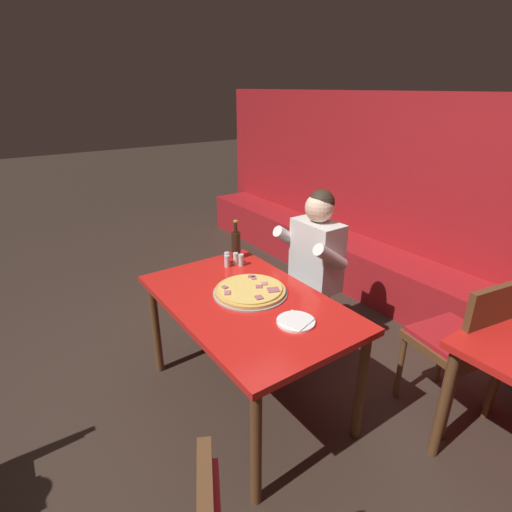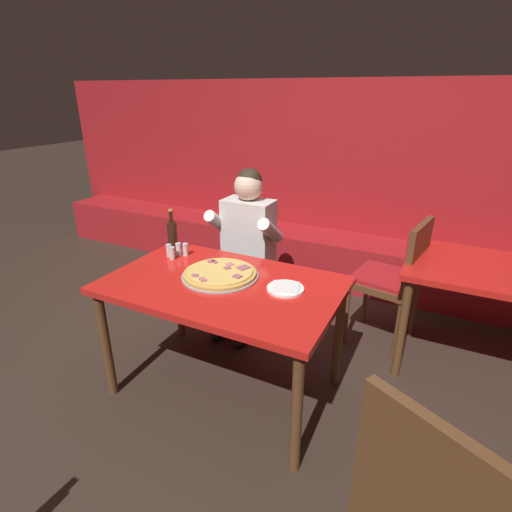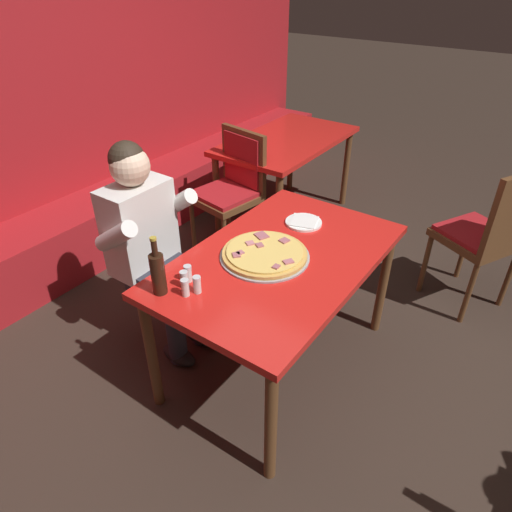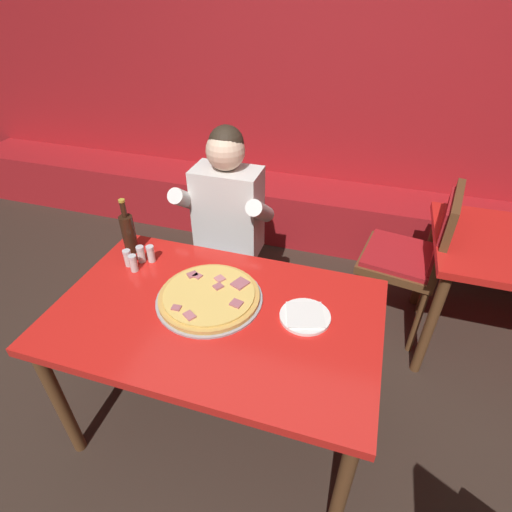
{
  "view_description": "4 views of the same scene",
  "coord_description": "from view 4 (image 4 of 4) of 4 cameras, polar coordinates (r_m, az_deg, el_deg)",
  "views": [
    {
      "loc": [
        1.75,
        -1.15,
        1.94
      ],
      "look_at": [
        -0.06,
        0.11,
        1.0
      ],
      "focal_mm": 28.0,
      "sensor_mm": 36.0,
      "label": 1
    },
    {
      "loc": [
        1.11,
        -1.77,
        1.8
      ],
      "look_at": [
        0.05,
        0.35,
        0.81
      ],
      "focal_mm": 28.0,
      "sensor_mm": 36.0,
      "label": 2
    },
    {
      "loc": [
        -1.66,
        -1.03,
        2.05
      ],
      "look_at": [
        -0.09,
        0.09,
        0.78
      ],
      "focal_mm": 32.0,
      "sensor_mm": 36.0,
      "label": 3
    },
    {
      "loc": [
        0.52,
        -1.11,
        1.93
      ],
      "look_at": [
        0.09,
        0.28,
        0.88
      ],
      "focal_mm": 28.0,
      "sensor_mm": 36.0,
      "label": 4
    }
  ],
  "objects": [
    {
      "name": "booth_wall_panel",
      "position": [
        3.47,
        8.41,
        19.15
      ],
      "size": [
        6.8,
        0.16,
        1.9
      ],
      "primitive_type": "cube",
      "color": "#A3191E",
      "rests_on": "ground_plane"
    },
    {
      "name": "dining_chair_near_left",
      "position": [
        2.5,
        21.91,
        0.53
      ],
      "size": [
        0.51,
        0.51,
        0.98
      ],
      "color": "brown",
      "rests_on": "ground_plane"
    },
    {
      "name": "pizza",
      "position": [
        1.74,
        -6.67,
        -5.75
      ],
      "size": [
        0.46,
        0.46,
        0.05
      ],
      "color": "#9E9EA3",
      "rests_on": "main_dining_table"
    },
    {
      "name": "shaker_red_pepper_flakes",
      "position": [
        2.01,
        -16.1,
        0.17
      ],
      "size": [
        0.04,
        0.04,
        0.09
      ],
      "color": "silver",
      "rests_on": "main_dining_table"
    },
    {
      "name": "shaker_black_pepper",
      "position": [
        1.96,
        -17.09,
        -1.08
      ],
      "size": [
        0.04,
        0.04,
        0.09
      ],
      "color": "silver",
      "rests_on": "main_dining_table"
    },
    {
      "name": "beer_bottle",
      "position": [
        2.06,
        -17.75,
        3.21
      ],
      "size": [
        0.07,
        0.07,
        0.29
      ],
      "color": "black",
      "rests_on": "main_dining_table"
    },
    {
      "name": "shaker_oregano",
      "position": [
        2.0,
        -17.83,
        -0.36
      ],
      "size": [
        0.04,
        0.04,
        0.09
      ],
      "color": "silver",
      "rests_on": "main_dining_table"
    },
    {
      "name": "plate_white_paper",
      "position": [
        1.66,
        7.02,
        -8.52
      ],
      "size": [
        0.21,
        0.21,
        0.02
      ],
      "color": "white",
      "rests_on": "main_dining_table"
    },
    {
      "name": "diner_seated_blue_shirt",
      "position": [
        2.31,
        -4.65,
        3.82
      ],
      "size": [
        0.53,
        0.53,
        1.27
      ],
      "color": "black",
      "rests_on": "ground_plane"
    },
    {
      "name": "booth_bench",
      "position": [
        3.46,
        6.41,
        6.24
      ],
      "size": [
        6.46,
        0.48,
        0.46
      ],
      "primitive_type": "cube",
      "color": "#A3191E",
      "rests_on": "ground_plane"
    },
    {
      "name": "shaker_parmesan",
      "position": [
        2.0,
        -14.77,
        0.22
      ],
      "size": [
        0.04,
        0.04,
        0.09
      ],
      "color": "silver",
      "rests_on": "main_dining_table"
    },
    {
      "name": "main_dining_table",
      "position": [
        1.75,
        -5.64,
        -9.87
      ],
      "size": [
        1.36,
        0.85,
        0.76
      ],
      "color": "brown",
      "rests_on": "ground_plane"
    },
    {
      "name": "ground_plane",
      "position": [
        2.28,
        -4.58,
        -21.87
      ],
      "size": [
        24.0,
        24.0,
        0.0
      ],
      "primitive_type": "plane",
      "color": "#33261E"
    }
  ]
}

